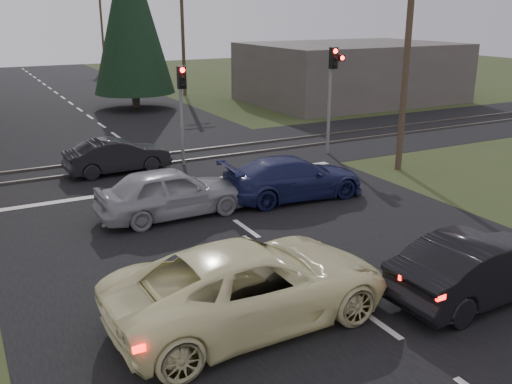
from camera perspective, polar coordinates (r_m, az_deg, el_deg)
ground at (r=14.65m, az=4.40°, el=-7.48°), size 120.00×120.00×0.00m
road at (r=23.19m, az=-8.86°, el=1.97°), size 14.00×100.00×0.01m
rail_corridor at (r=25.03m, az=-10.39°, el=3.07°), size 120.00×8.00×0.01m
stop_line at (r=21.56m, az=-7.27°, el=0.85°), size 13.00×0.35×0.00m
rail_near at (r=24.28m, az=-9.81°, el=2.75°), size 120.00×0.12×0.10m
rail_far at (r=25.76m, az=-10.94°, el=3.56°), size 120.00×0.12×0.10m
traffic_signal_right at (r=25.51m, az=7.68°, el=11.05°), size 0.68×0.48×4.70m
traffic_signal_center at (r=23.56m, az=-7.42°, el=9.26°), size 0.32×0.48×4.10m
utility_pole_near at (r=23.28m, az=14.88°, el=13.49°), size 1.80×0.26×9.00m
utility_pole_mid at (r=44.06m, az=-7.34°, el=15.69°), size 1.80×0.26×9.00m
utility_pole_far at (r=68.00m, az=-15.19°, el=15.93°), size 1.80×0.26×9.00m
conifer_tree at (r=38.65m, az=-12.45°, el=17.03°), size 5.20×5.20×11.00m
building_right at (r=41.84m, az=9.44°, el=11.74°), size 14.00×10.00×4.00m
cream_coupe at (r=11.91m, az=-0.49°, el=-9.19°), size 6.12×2.96×1.68m
dark_hatchback at (r=13.78m, az=21.56°, el=-7.00°), size 4.67×1.84×1.51m
silver_car at (r=18.01m, az=-8.52°, el=-0.02°), size 4.71×1.99×1.59m
blue_sedan at (r=19.62m, az=3.73°, el=1.42°), size 5.12×2.37×1.45m
dark_car_far at (r=23.40m, az=-13.68°, el=3.52°), size 4.16×1.62×1.35m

